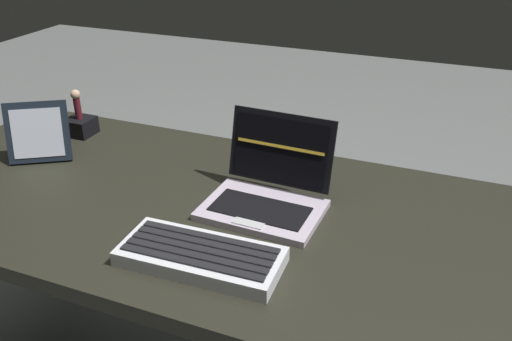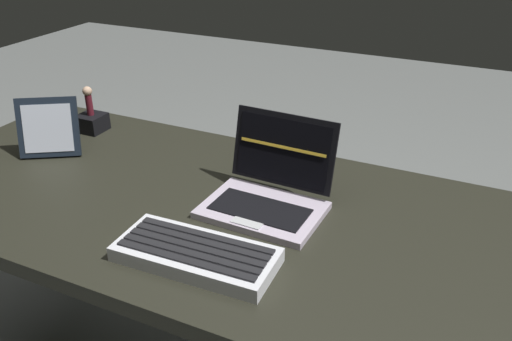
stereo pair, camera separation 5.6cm
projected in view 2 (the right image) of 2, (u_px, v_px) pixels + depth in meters
The scene contains 6 objects.
desk at pixel (238, 241), 1.23m from camera, with size 1.73×0.70×0.72m.
laptop_front at pixel (268, 192), 1.18m from camera, with size 0.26×0.23×0.19m.
external_keyboard at pixel (196, 254), 1.01m from camera, with size 0.32×0.14×0.03m.
photo_frame at pixel (48, 128), 1.40m from camera, with size 0.16×0.13×0.16m.
figurine_stand at pixel (92, 123), 1.57m from camera, with size 0.07×0.07×0.05m, color black.
figurine at pixel (88, 99), 1.54m from camera, with size 0.03×0.03×0.09m.
Camera 2 is at (0.47, -0.90, 1.35)m, focal length 37.31 mm.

